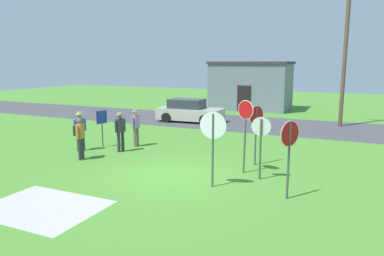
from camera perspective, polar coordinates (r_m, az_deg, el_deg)
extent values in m
plane|color=#47842D|center=(12.74, -3.18, -7.37)|extent=(80.00, 80.00, 0.00)
cube|color=#424247|center=(23.43, 10.15, 0.62)|extent=(60.00, 6.40, 0.01)
cube|color=#ADAAA3|center=(10.77, -22.58, -11.52)|extent=(3.20, 2.40, 0.01)
cube|color=slate|center=(31.03, 9.34, 6.48)|extent=(6.30, 4.07, 3.78)
cube|color=#383333|center=(30.97, 9.44, 10.15)|extent=(6.50, 4.27, 0.20)
cube|color=black|center=(29.12, 8.22, 4.61)|extent=(1.10, 0.08, 2.10)
cylinder|color=brown|center=(23.81, 23.04, 10.38)|extent=(0.24, 0.24, 8.48)
cube|color=#B7B2A3|center=(23.97, -0.28, 2.27)|extent=(4.37, 1.96, 0.76)
cube|color=#2D333D|center=(23.98, -0.84, 3.91)|extent=(2.29, 1.61, 0.60)
cylinder|color=black|center=(24.37, 3.43, 1.88)|extent=(0.65, 0.24, 0.64)
cylinder|color=black|center=(22.69, 1.95, 1.28)|extent=(0.65, 0.24, 0.64)
cylinder|color=black|center=(25.34, -2.29, 2.22)|extent=(0.65, 0.24, 0.64)
cylinder|color=black|center=(23.74, -4.09, 1.65)|extent=(0.65, 0.24, 0.64)
cylinder|color=#474C4C|center=(12.14, 10.77, -3.36)|extent=(0.09, 0.17, 2.07)
cylinder|color=white|center=(11.99, 10.89, 0.22)|extent=(0.64, 0.11, 0.64)
cylinder|color=#B70F14|center=(12.00, 10.90, 0.23)|extent=(0.59, 0.11, 0.59)
cylinder|color=#474C4C|center=(10.60, 15.03, -5.11)|extent=(0.10, 0.10, 2.23)
cylinder|color=white|center=(10.42, 15.23, -0.88)|extent=(0.40, 0.66, 0.76)
cylinder|color=#B70F14|center=(10.41, 15.27, -0.89)|extent=(0.37, 0.61, 0.70)
cylinder|color=#474C4C|center=(12.79, 8.37, -1.53)|extent=(0.12, 0.15, 2.54)
cylinder|color=white|center=(12.62, 8.49, 2.88)|extent=(0.63, 0.29, 0.67)
cylinder|color=#B70F14|center=(12.62, 8.46, 2.87)|extent=(0.58, 0.27, 0.62)
cylinder|color=#474C4C|center=(13.87, 10.04, -1.30)|extent=(0.09, 0.09, 2.23)
cylinder|color=white|center=(13.73, 10.14, 1.97)|extent=(0.37, 0.68, 0.76)
cylinder|color=#B70F14|center=(13.73, 10.17, 1.97)|extent=(0.34, 0.63, 0.71)
cylinder|color=#474C4C|center=(11.23, 3.30, -3.65)|extent=(0.08, 0.08, 2.32)
cylinder|color=white|center=(11.06, 3.34, 0.42)|extent=(0.84, 0.08, 0.84)
cylinder|color=#B70F14|center=(11.07, 3.36, 0.43)|extent=(0.78, 0.07, 0.78)
cylinder|color=#2D2D33|center=(16.23, -10.91, -2.09)|extent=(0.14, 0.14, 0.88)
cylinder|color=#2D2D33|center=(16.10, -11.52, -2.21)|extent=(0.14, 0.14, 0.88)
cube|color=#333338|center=(16.02, -11.30, 0.40)|extent=(0.31, 0.41, 0.58)
cylinder|color=#333338|center=(16.17, -10.63, 0.44)|extent=(0.09, 0.09, 0.52)
cylinder|color=#333338|center=(15.88, -11.98, 0.22)|extent=(0.09, 0.09, 0.52)
sphere|color=brown|center=(15.96, -11.36, 1.87)|extent=(0.21, 0.21, 0.21)
cylinder|color=gray|center=(15.95, -11.36, 2.07)|extent=(0.32, 0.32, 0.02)
cylinder|color=gray|center=(15.94, -11.37, 2.25)|extent=(0.19, 0.19, 0.09)
cylinder|color=#2D2D33|center=(15.34, -16.99, -3.07)|extent=(0.14, 0.14, 0.88)
cylinder|color=#2D2D33|center=(15.14, -17.33, -3.26)|extent=(0.14, 0.14, 0.88)
cube|color=#B27533|center=(15.10, -17.30, -0.47)|extent=(0.32, 0.41, 0.58)
cylinder|color=#B27533|center=(15.31, -16.93, -0.38)|extent=(0.09, 0.09, 0.52)
cylinder|color=#B27533|center=(14.89, -17.68, -0.71)|extent=(0.09, 0.09, 0.52)
sphere|color=brown|center=(15.03, -17.39, 1.09)|extent=(0.21, 0.21, 0.21)
cube|color=#232328|center=(15.16, -17.89, -0.38)|extent=(0.21, 0.29, 0.40)
cylinder|color=#2D2D33|center=(16.80, -16.85, -1.93)|extent=(0.14, 0.14, 0.88)
cylinder|color=#2D2D33|center=(16.72, -17.54, -2.03)|extent=(0.14, 0.14, 0.88)
cube|color=#3860B7|center=(16.62, -17.33, 0.48)|extent=(0.35, 0.42, 0.58)
cylinder|color=#3860B7|center=(16.72, -16.57, 0.51)|extent=(0.09, 0.09, 0.52)
cylinder|color=#3860B7|center=(16.54, -18.09, 0.32)|extent=(0.09, 0.09, 0.52)
sphere|color=#9E7051|center=(16.56, -17.41, 1.90)|extent=(0.21, 0.21, 0.21)
cylinder|color=beige|center=(16.55, -17.42, 2.10)|extent=(0.31, 0.31, 0.02)
cylinder|color=beige|center=(16.55, -17.43, 2.27)|extent=(0.19, 0.19, 0.09)
cube|color=#232328|center=(16.78, -17.56, 0.62)|extent=(0.24, 0.29, 0.40)
cylinder|color=#7A6B56|center=(17.17, -8.63, -1.35)|extent=(0.14, 0.14, 0.88)
cylinder|color=#7A6B56|center=(16.99, -9.05, -1.48)|extent=(0.14, 0.14, 0.88)
cube|color=#9E7AB2|center=(16.95, -8.90, 1.01)|extent=(0.23, 0.37, 0.58)
cylinder|color=#9E7AB2|center=(17.14, -8.44, 1.06)|extent=(0.09, 0.09, 0.52)
cylinder|color=#9E7AB2|center=(16.76, -9.37, 0.82)|extent=(0.09, 0.09, 0.52)
sphere|color=tan|center=(16.89, -8.94, 2.40)|extent=(0.21, 0.21, 0.21)
cylinder|color=gray|center=(16.88, -8.95, 2.59)|extent=(0.32, 0.32, 0.02)
cylinder|color=gray|center=(16.87, -8.95, 2.76)|extent=(0.19, 0.19, 0.09)
cylinder|color=#4C4C51|center=(17.22, -14.04, -0.12)|extent=(0.06, 0.06, 1.70)
cube|color=#1E389E|center=(17.13, -14.12, 1.69)|extent=(0.15, 0.59, 0.60)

